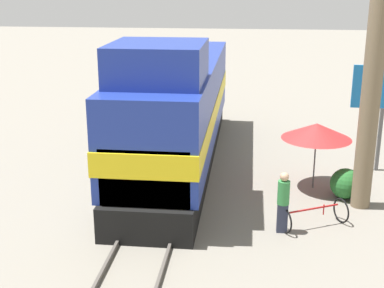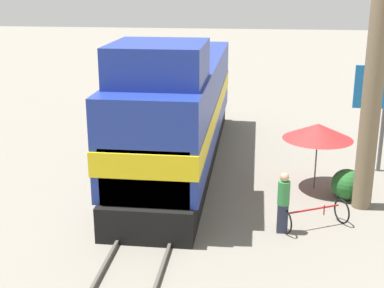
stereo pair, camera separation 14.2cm
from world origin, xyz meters
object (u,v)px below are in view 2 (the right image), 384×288
Objects in this scene: vendor_umbrella at (318,131)px; bicycle at (314,216)px; locomotive at (178,112)px; utility_pole at (380,23)px; person_bystander at (283,200)px.

bicycle is at bearing -95.71° from vendor_umbrella.
locomotive is 1.21× the size of utility_pole.
person_bystander is 1.17m from bicycle.
utility_pole reaches higher than person_bystander.
vendor_umbrella is at bearing 133.86° from utility_pole.
bicycle is at bearing 23.46° from person_bystander.
person_bystander is at bearing -53.88° from locomotive.
utility_pole is at bearing -46.14° from vendor_umbrella.
vendor_umbrella reaches higher than bicycle.
locomotive reaches higher than person_bystander.
vendor_umbrella is (-1.33, 1.39, -3.67)m from utility_pole.
person_bystander is (-1.23, -3.50, -1.05)m from vendor_umbrella.
locomotive is 6.86m from bicycle.
vendor_umbrella is 3.53m from bicycle.
locomotive reaches higher than bicycle.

